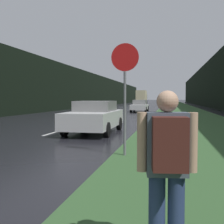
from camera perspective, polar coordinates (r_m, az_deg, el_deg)
The scene contains 11 objects.
grass_verge at distance 39.03m, azimuth 13.72°, elevation 0.43°, with size 6.00×240.00×0.02m, color #33562D.
lane_stripe_c at distance 13.46m, azimuth -11.15°, elevation -3.93°, with size 0.12×3.00×0.01m, color silver.
lane_stripe_d at distance 20.07m, azimuth -3.41°, elevation -1.68°, with size 0.12×3.00×0.01m, color silver.
lane_stripe_e at distance 26.88m, azimuth 0.45°, elevation -0.54°, with size 0.12×3.00×0.01m, color silver.
treeline_far_side at distance 51.18m, azimuth -5.28°, elevation 4.49°, with size 2.00×140.00×6.18m, color black.
treeline_near_side at distance 49.59m, azimuth 20.32°, elevation 5.48°, with size 2.00×140.00×8.07m, color black.
stop_sign at distance 7.58m, azimuth 2.63°, elevation 5.34°, with size 0.75×0.07×3.04m.
hitchhiker_with_backpack at distance 2.73m, azimuth 11.19°, elevation -10.42°, with size 0.57×0.44×1.64m.
car_passing_near at distance 12.86m, azimuth -3.57°, elevation -0.95°, with size 2.00×4.56×1.44m.
car_passing_far at distance 32.58m, azimuth 5.66°, elevation 1.26°, with size 1.83×4.74×1.39m.
delivery_truck at distance 72.55m, azimuth 6.05°, elevation 3.01°, with size 2.46×7.47×3.54m.
Camera 1 is at (5.18, 1.03, 1.57)m, focal length 45.00 mm.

